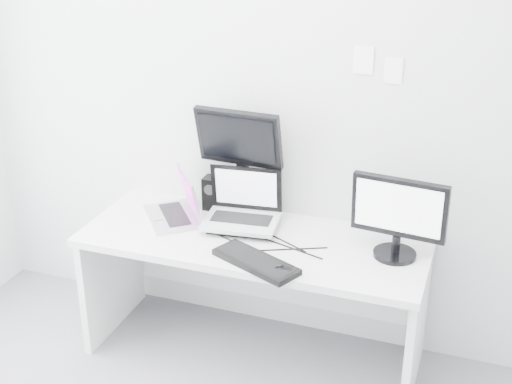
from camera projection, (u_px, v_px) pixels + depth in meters
back_wall at (276, 104)px, 3.71m from camera, size 3.60×0.00×3.60m
desk at (254, 298)px, 3.81m from camera, size 1.80×0.70×0.73m
macbook at (171, 196)px, 3.81m from camera, size 0.44×0.45×0.27m
speaker at (213, 193)px, 3.95m from camera, size 0.10×0.10×0.19m
dell_laptop at (241, 201)px, 3.68m from camera, size 0.42×0.34×0.32m
rear_monitor at (240, 162)px, 3.77m from camera, size 0.48×0.19×0.64m
samsung_monitor at (398, 217)px, 3.39m from camera, size 0.48×0.26×0.43m
keyboard at (256, 262)px, 3.40m from camera, size 0.48×0.33×0.03m
mouse at (284, 270)px, 3.32m from camera, size 0.12×0.08×0.04m
wall_note_0 at (363, 60)px, 3.46m from camera, size 0.10×0.00×0.14m
wall_note_1 at (393, 71)px, 3.43m from camera, size 0.09×0.00×0.13m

